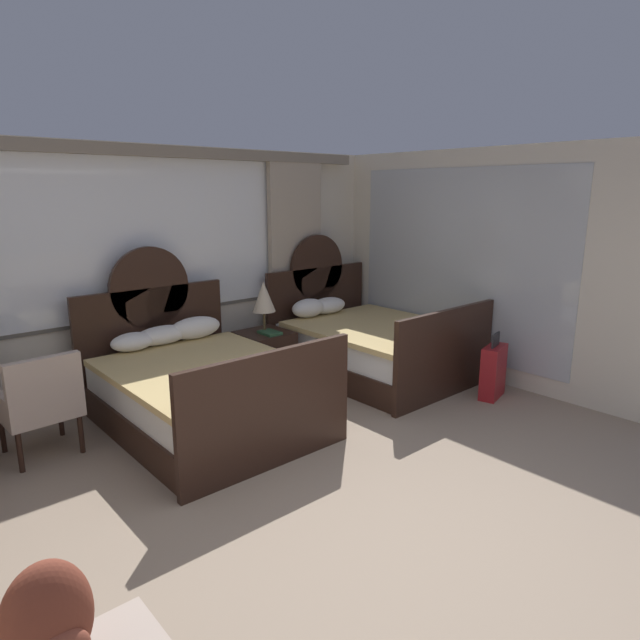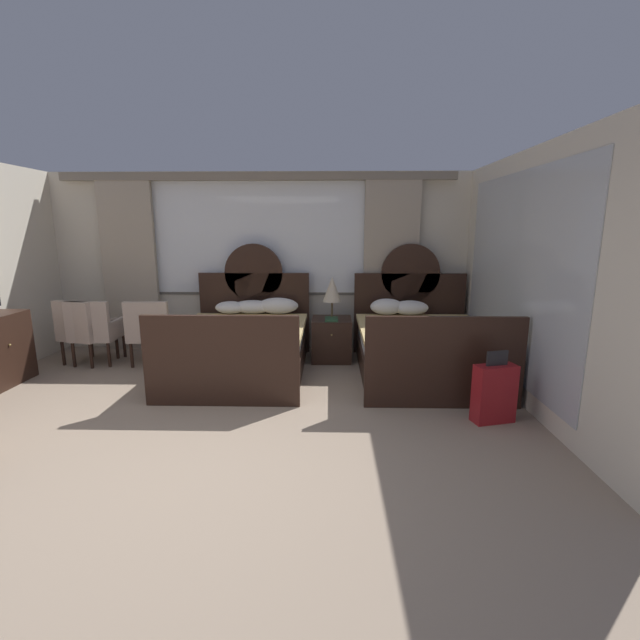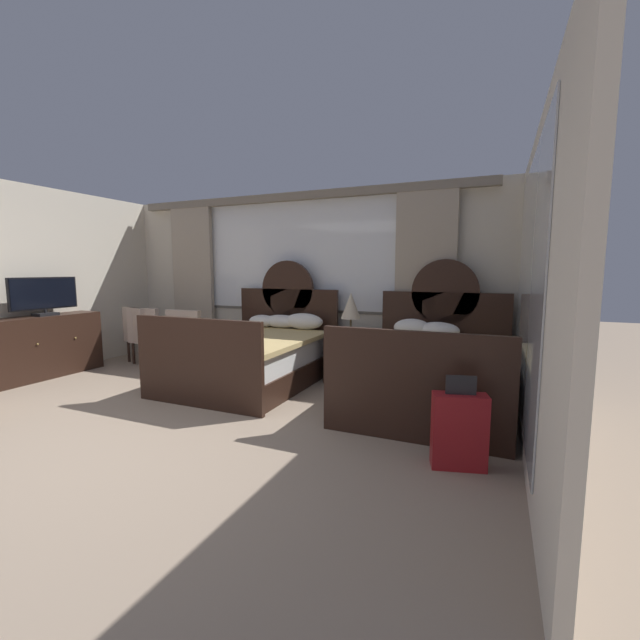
{
  "view_description": "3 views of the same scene",
  "coord_description": "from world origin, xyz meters",
  "px_view_note": "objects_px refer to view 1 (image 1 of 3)",
  "views": [
    {
      "loc": [
        -2.46,
        -2.02,
        2.22
      ],
      "look_at": [
        1.14,
        2.08,
        0.92
      ],
      "focal_mm": 30.52,
      "sensor_mm": 36.0,
      "label": 1
    },
    {
      "loc": [
        1.08,
        -3.11,
        1.88
      ],
      "look_at": [
        0.96,
        1.77,
        0.85
      ],
      "focal_mm": 24.57,
      "sensor_mm": 36.0,
      "label": 2
    },
    {
      "loc": [
        2.91,
        -2.22,
        1.51
      ],
      "look_at": [
        1.12,
        1.93,
        0.96
      ],
      "focal_mm": 23.11,
      "sensor_mm": 36.0,
      "label": 3
    }
  ],
  "objects_px": {
    "bed_near_window": "(202,388)",
    "suitcase_on_floor": "(493,371)",
    "book_on_nightstand": "(270,333)",
    "armchair_by_window_left": "(40,401)",
    "bed_near_mirror": "(371,345)",
    "nightstand_between_beds": "(265,357)",
    "table_lamp_on_nightstand": "(264,297)",
    "backpack_on_bench": "(49,624)"
  },
  "relations": [
    {
      "from": "bed_near_window",
      "to": "suitcase_on_floor",
      "type": "height_order",
      "value": "bed_near_window"
    },
    {
      "from": "book_on_nightstand",
      "to": "armchair_by_window_left",
      "type": "bearing_deg",
      "value": -176.44
    },
    {
      "from": "bed_near_mirror",
      "to": "suitcase_on_floor",
      "type": "relative_size",
      "value": 3.02
    },
    {
      "from": "bed_near_window",
      "to": "book_on_nightstand",
      "type": "xyz_separation_m",
      "value": [
        1.17,
        0.48,
        0.25
      ]
    },
    {
      "from": "book_on_nightstand",
      "to": "suitcase_on_floor",
      "type": "xyz_separation_m",
      "value": [
        1.59,
        -1.93,
        -0.33
      ]
    },
    {
      "from": "book_on_nightstand",
      "to": "suitcase_on_floor",
      "type": "bearing_deg",
      "value": -50.51
    },
    {
      "from": "bed_near_window",
      "to": "bed_near_mirror",
      "type": "relative_size",
      "value": 1.0
    },
    {
      "from": "nightstand_between_beds",
      "to": "armchair_by_window_left",
      "type": "xyz_separation_m",
      "value": [
        -2.5,
        -0.27,
        0.19
      ]
    },
    {
      "from": "book_on_nightstand",
      "to": "armchair_by_window_left",
      "type": "xyz_separation_m",
      "value": [
        -2.5,
        -0.16,
        -0.13
      ]
    },
    {
      "from": "bed_near_window",
      "to": "table_lamp_on_nightstand",
      "type": "xyz_separation_m",
      "value": [
        1.17,
        0.59,
        0.65
      ]
    },
    {
      "from": "table_lamp_on_nightstand",
      "to": "book_on_nightstand",
      "type": "xyz_separation_m",
      "value": [
        -0.01,
        -0.11,
        -0.4
      ]
    },
    {
      "from": "bed_near_mirror",
      "to": "armchair_by_window_left",
      "type": "relative_size",
      "value": 2.39
    },
    {
      "from": "bed_near_window",
      "to": "armchair_by_window_left",
      "type": "distance_m",
      "value": 1.38
    },
    {
      "from": "table_lamp_on_nightstand",
      "to": "armchair_by_window_left",
      "type": "distance_m",
      "value": 2.57
    },
    {
      "from": "book_on_nightstand",
      "to": "armchair_by_window_left",
      "type": "distance_m",
      "value": 2.5
    },
    {
      "from": "nightstand_between_beds",
      "to": "table_lamp_on_nightstand",
      "type": "xyz_separation_m",
      "value": [
        0.0,
        0.0,
        0.72
      ]
    },
    {
      "from": "armchair_by_window_left",
      "to": "backpack_on_bench",
      "type": "relative_size",
      "value": 1.89
    },
    {
      "from": "bed_near_mirror",
      "to": "armchair_by_window_left",
      "type": "height_order",
      "value": "bed_near_mirror"
    },
    {
      "from": "bed_near_window",
      "to": "backpack_on_bench",
      "type": "distance_m",
      "value": 3.25
    },
    {
      "from": "bed_near_window",
      "to": "bed_near_mirror",
      "type": "height_order",
      "value": "same"
    },
    {
      "from": "bed_near_mirror",
      "to": "book_on_nightstand",
      "type": "height_order",
      "value": "bed_near_mirror"
    },
    {
      "from": "table_lamp_on_nightstand",
      "to": "book_on_nightstand",
      "type": "relative_size",
      "value": 2.3
    },
    {
      "from": "bed_near_window",
      "to": "nightstand_between_beds",
      "type": "relative_size",
      "value": 3.58
    },
    {
      "from": "nightstand_between_beds",
      "to": "backpack_on_bench",
      "type": "xyz_separation_m",
      "value": [
        -3.2,
        -3.12,
        0.37
      ]
    },
    {
      "from": "nightstand_between_beds",
      "to": "book_on_nightstand",
      "type": "xyz_separation_m",
      "value": [
        -0.0,
        -0.11,
        0.32
      ]
    },
    {
      "from": "bed_near_mirror",
      "to": "suitcase_on_floor",
      "type": "height_order",
      "value": "bed_near_mirror"
    },
    {
      "from": "bed_near_mirror",
      "to": "suitcase_on_floor",
      "type": "xyz_separation_m",
      "value": [
        0.42,
        -1.44,
        -0.07
      ]
    },
    {
      "from": "bed_near_window",
      "to": "nightstand_between_beds",
      "type": "xyz_separation_m",
      "value": [
        1.17,
        0.59,
        -0.07
      ]
    },
    {
      "from": "bed_near_window",
      "to": "suitcase_on_floor",
      "type": "bearing_deg",
      "value": -27.76
    },
    {
      "from": "armchair_by_window_left",
      "to": "table_lamp_on_nightstand",
      "type": "bearing_deg",
      "value": 6.11
    },
    {
      "from": "bed_near_window",
      "to": "suitcase_on_floor",
      "type": "xyz_separation_m",
      "value": [
        2.76,
        -1.45,
        -0.08
      ]
    },
    {
      "from": "bed_near_window",
      "to": "backpack_on_bench",
      "type": "xyz_separation_m",
      "value": [
        -2.03,
        -2.52,
        0.3
      ]
    },
    {
      "from": "nightstand_between_beds",
      "to": "suitcase_on_floor",
      "type": "xyz_separation_m",
      "value": [
        1.59,
        -2.05,
        -0.01
      ]
    },
    {
      "from": "book_on_nightstand",
      "to": "suitcase_on_floor",
      "type": "height_order",
      "value": "suitcase_on_floor"
    },
    {
      "from": "armchair_by_window_left",
      "to": "book_on_nightstand",
      "type": "bearing_deg",
      "value": 3.56
    },
    {
      "from": "table_lamp_on_nightstand",
      "to": "backpack_on_bench",
      "type": "distance_m",
      "value": 4.48
    },
    {
      "from": "bed_near_window",
      "to": "suitcase_on_floor",
      "type": "relative_size",
      "value": 3.02
    },
    {
      "from": "nightstand_between_beds",
      "to": "armchair_by_window_left",
      "type": "relative_size",
      "value": 0.67
    },
    {
      "from": "armchair_by_window_left",
      "to": "suitcase_on_floor",
      "type": "height_order",
      "value": "armchair_by_window_left"
    },
    {
      "from": "bed_near_mirror",
      "to": "bed_near_window",
      "type": "bearing_deg",
      "value": 179.77
    },
    {
      "from": "table_lamp_on_nightstand",
      "to": "backpack_on_bench",
      "type": "bearing_deg",
      "value": -135.76
    },
    {
      "from": "armchair_by_window_left",
      "to": "nightstand_between_beds",
      "type": "bearing_deg",
      "value": 6.11
    }
  ]
}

